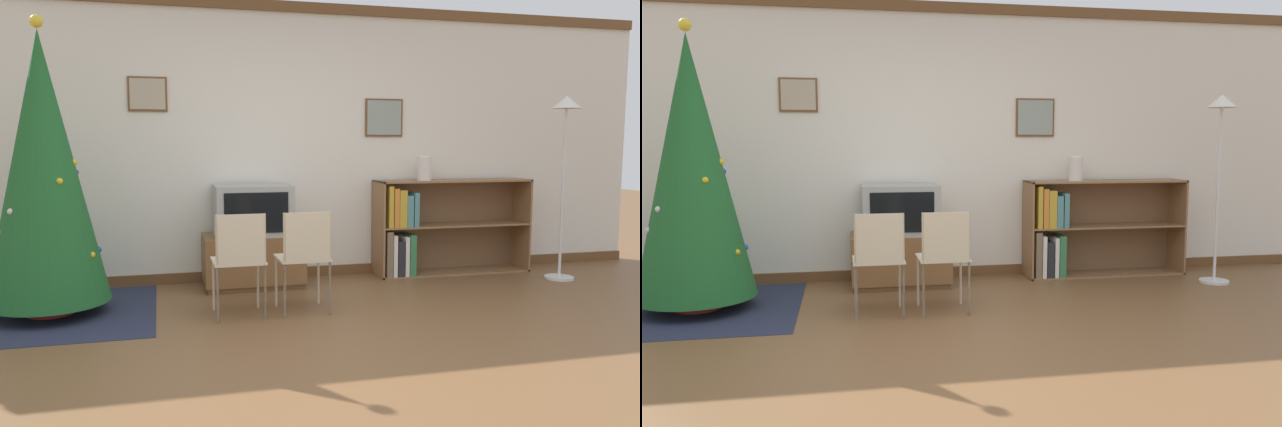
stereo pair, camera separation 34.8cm
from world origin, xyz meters
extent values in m
plane|color=brown|center=(0.00, 0.00, 0.00)|extent=(24.00, 24.00, 0.00)
cube|color=silver|center=(0.00, 2.53, 1.35)|extent=(8.18, 0.08, 2.70)
cube|color=brown|center=(0.00, 2.47, 2.65)|extent=(8.18, 0.03, 0.10)
cube|color=brown|center=(0.00, 2.47, 0.05)|extent=(8.18, 0.03, 0.10)
cube|color=brown|center=(-1.15, 2.48, 1.80)|extent=(0.35, 0.02, 0.32)
cube|color=tan|center=(-1.15, 2.47, 1.80)|extent=(0.32, 0.01, 0.28)
cube|color=brown|center=(1.17, 2.48, 1.60)|extent=(0.40, 0.02, 0.38)
cube|color=gray|center=(1.17, 2.47, 1.60)|extent=(0.36, 0.01, 0.35)
cube|color=#23283D|center=(-1.92, 1.61, 0.00)|extent=(1.61, 1.64, 0.01)
cylinder|color=maroon|center=(-1.92, 1.61, 0.06)|extent=(0.36, 0.36, 0.10)
cone|color=#1E5B28|center=(-1.92, 1.61, 1.16)|extent=(0.93, 0.93, 2.10)
sphere|color=yellow|center=(-1.92, 1.61, 2.26)|extent=(0.10, 0.10, 0.10)
sphere|color=gold|center=(-1.71, 1.60, 1.20)|extent=(0.05, 0.05, 0.05)
sphere|color=silver|center=(-2.23, 1.47, 0.68)|extent=(0.05, 0.05, 0.05)
sphere|color=silver|center=(-2.13, 1.40, 0.85)|extent=(0.05, 0.05, 0.05)
sphere|color=gold|center=(-1.58, 1.46, 0.49)|extent=(0.05, 0.05, 0.05)
sphere|color=gold|center=(-1.94, 1.95, 0.62)|extent=(0.06, 0.06, 0.06)
sphere|color=#1E4CB2|center=(-1.71, 1.70, 1.12)|extent=(0.05, 0.05, 0.05)
sphere|color=gold|center=(-1.79, 1.40, 1.07)|extent=(0.05, 0.05, 0.05)
sphere|color=#1E4CB2|center=(-1.56, 1.68, 0.49)|extent=(0.06, 0.06, 0.06)
cube|color=brown|center=(-0.23, 2.18, 0.03)|extent=(0.88, 0.53, 0.05)
cube|color=brown|center=(-0.23, 2.18, 0.27)|extent=(0.92, 0.55, 0.44)
cube|color=#9E9E99|center=(-0.23, 2.18, 0.72)|extent=(0.71, 0.51, 0.47)
cube|color=black|center=(-0.23, 1.92, 0.72)|extent=(0.58, 0.01, 0.36)
cube|color=beige|center=(-0.49, 1.22, 0.43)|extent=(0.40, 0.40, 0.02)
cube|color=beige|center=(-0.49, 1.03, 0.63)|extent=(0.35, 0.02, 0.38)
cylinder|color=beige|center=(-0.67, 1.40, 0.21)|extent=(0.02, 0.02, 0.42)
cylinder|color=beige|center=(-0.31, 1.40, 0.21)|extent=(0.02, 0.02, 0.42)
cylinder|color=beige|center=(-0.67, 1.04, 0.21)|extent=(0.02, 0.02, 0.42)
cylinder|color=beige|center=(-0.31, 1.04, 0.21)|extent=(0.02, 0.02, 0.42)
cylinder|color=beige|center=(-0.67, 1.04, 0.41)|extent=(0.02, 0.02, 0.82)
cylinder|color=beige|center=(-0.31, 1.04, 0.41)|extent=(0.02, 0.02, 0.82)
cube|color=beige|center=(0.03, 1.22, 0.43)|extent=(0.40, 0.40, 0.02)
cube|color=beige|center=(0.03, 1.03, 0.63)|extent=(0.35, 0.02, 0.38)
cylinder|color=beige|center=(-0.15, 1.40, 0.21)|extent=(0.02, 0.02, 0.42)
cylinder|color=beige|center=(0.21, 1.40, 0.21)|extent=(0.02, 0.02, 0.42)
cylinder|color=beige|center=(-0.15, 1.04, 0.21)|extent=(0.02, 0.02, 0.42)
cylinder|color=beige|center=(0.21, 1.04, 0.21)|extent=(0.02, 0.02, 0.42)
cylinder|color=beige|center=(-0.15, 1.04, 0.41)|extent=(0.02, 0.02, 0.82)
cylinder|color=beige|center=(0.21, 1.04, 0.41)|extent=(0.02, 0.02, 0.82)
cube|color=olive|center=(1.06, 2.29, 0.48)|extent=(0.02, 0.36, 0.97)
cube|color=olive|center=(2.68, 2.29, 0.48)|extent=(0.02, 0.36, 0.97)
cube|color=olive|center=(1.87, 2.29, 0.96)|extent=(1.64, 0.36, 0.02)
cube|color=olive|center=(1.87, 2.29, 0.01)|extent=(1.64, 0.36, 0.02)
cube|color=olive|center=(1.87, 2.29, 0.50)|extent=(1.60, 0.36, 0.02)
cube|color=brown|center=(1.87, 2.46, 0.48)|extent=(1.64, 0.01, 0.97)
cube|color=#756047|center=(1.12, 2.23, 0.24)|extent=(0.06, 0.24, 0.45)
cube|color=silver|center=(1.18, 2.25, 0.23)|extent=(0.04, 0.26, 0.42)
cube|color=#232328|center=(1.24, 2.24, 0.20)|extent=(0.07, 0.26, 0.36)
cube|color=silver|center=(1.31, 2.23, 0.22)|extent=(0.04, 0.23, 0.40)
cube|color=#337547|center=(1.37, 2.26, 0.22)|extent=(0.07, 0.28, 0.41)
cube|color=gold|center=(1.13, 2.22, 0.72)|extent=(0.05, 0.21, 0.41)
cube|color=orange|center=(1.19, 2.24, 0.71)|extent=(0.05, 0.26, 0.39)
cube|color=gold|center=(1.26, 2.26, 0.70)|extent=(0.08, 0.28, 0.37)
cube|color=teal|center=(1.33, 2.24, 0.67)|extent=(0.06, 0.26, 0.32)
cube|color=teal|center=(1.40, 2.22, 0.68)|extent=(0.05, 0.22, 0.34)
cylinder|color=silver|center=(1.54, 2.28, 1.09)|extent=(0.14, 0.14, 0.24)
torus|color=silver|center=(1.54, 2.28, 1.20)|extent=(0.13, 0.13, 0.03)
cylinder|color=silver|center=(2.77, 1.73, 0.01)|extent=(0.28, 0.28, 0.03)
cylinder|color=silver|center=(2.77, 1.73, 0.85)|extent=(0.03, 0.03, 1.65)
cone|color=white|center=(2.77, 1.73, 1.74)|extent=(0.28, 0.28, 0.12)
camera|label=1|loc=(-1.07, -3.57, 1.35)|focal=35.00mm
camera|label=2|loc=(-0.73, -3.65, 1.35)|focal=35.00mm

